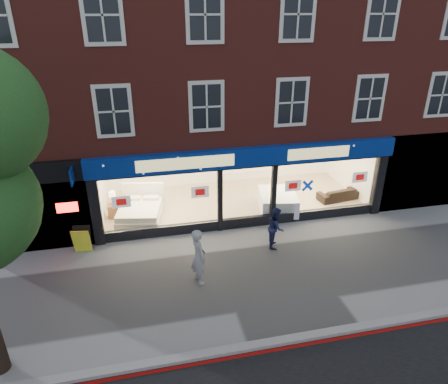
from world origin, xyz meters
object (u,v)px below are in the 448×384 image
object	(u,v)px
mattress_stack	(277,201)
a_board	(82,240)
pedestrian_grey	(199,256)
pedestrian_blue	(276,227)
display_bed	(140,211)
sofa	(338,194)

from	to	relation	value
mattress_stack	a_board	bearing A→B (deg)	-169.78
mattress_stack	pedestrian_grey	distance (m)	5.60
mattress_stack	pedestrian_blue	size ratio (longest dim) A/B	1.39
display_bed	pedestrian_blue	distance (m)	5.49
a_board	pedestrian_blue	distance (m)	6.78
sofa	pedestrian_blue	bearing A→B (deg)	28.49
display_bed	pedestrian_blue	world-z (taller)	pedestrian_blue
a_board	pedestrian_blue	size ratio (longest dim) A/B	0.62
display_bed	mattress_stack	size ratio (longest dim) A/B	1.12
mattress_stack	sofa	bearing A→B (deg)	6.81
a_board	pedestrian_blue	world-z (taller)	pedestrian_blue
mattress_stack	sofa	xyz separation A→B (m)	(2.93, 0.35, -0.10)
mattress_stack	pedestrian_blue	world-z (taller)	pedestrian_blue
display_bed	pedestrian_blue	size ratio (longest dim) A/B	1.55
sofa	pedestrian_blue	xyz separation A→B (m)	(-3.90, -2.85, 0.39)
mattress_stack	pedestrian_grey	xyz separation A→B (m)	(-3.96, -3.94, 0.46)
display_bed	mattress_stack	world-z (taller)	display_bed
mattress_stack	a_board	distance (m)	7.77
mattress_stack	pedestrian_grey	size ratio (longest dim) A/B	1.14
mattress_stack	sofa	world-z (taller)	mattress_stack
sofa	pedestrian_blue	size ratio (longest dim) A/B	1.19
mattress_stack	a_board	world-z (taller)	a_board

